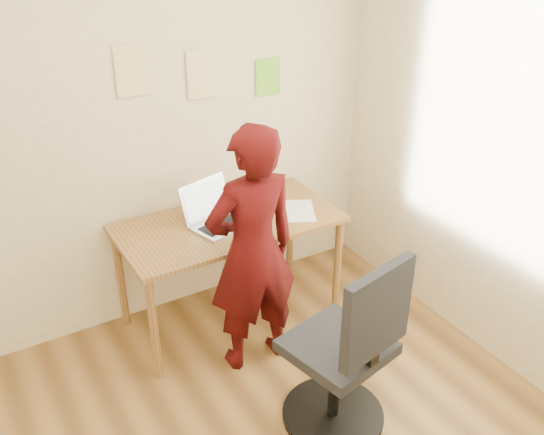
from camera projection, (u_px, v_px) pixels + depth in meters
room at (267, 266)px, 2.25m from camera, size 3.58×3.58×2.78m
desk at (229, 233)px, 3.86m from camera, size 1.40×0.70×0.74m
laptop at (216, 216)px, 3.77m from camera, size 0.43×0.40×0.26m
paper_sheet at (297, 211)px, 3.94m from camera, size 0.34×0.38×0.00m
phone at (263, 229)px, 3.71m from camera, size 0.08×0.14×0.01m
wall_note_left at (133, 71)px, 3.47m from camera, size 0.21×0.00×0.30m
wall_note_mid at (203, 74)px, 3.70m from camera, size 0.21×0.00×0.30m
wall_note_right at (268, 77)px, 3.95m from camera, size 0.18×0.00×0.24m
office_chair at (347, 359)px, 3.10m from camera, size 0.56×0.58×1.08m
person at (252, 252)px, 3.44m from camera, size 0.57×0.38×1.54m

